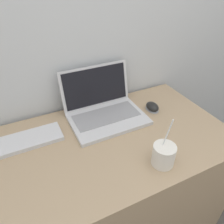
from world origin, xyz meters
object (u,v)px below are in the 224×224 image
Objects in this scene: laptop at (104,108)px; drink_cup at (164,155)px; computer_mouse at (152,107)px; external_keyboard at (21,142)px.

drink_cup is (0.08, -0.41, 0.00)m from laptop.
computer_mouse is 0.70m from external_keyboard.
external_keyboard is (-0.43, -0.03, -0.04)m from laptop.
computer_mouse is at bearing 61.37° from drink_cup.
computer_mouse is 0.25× the size of external_keyboard.
drink_cup is at bearing -79.37° from laptop.
computer_mouse reaches higher than external_keyboard.
drink_cup reaches higher than computer_mouse.
external_keyboard is at bearing 143.22° from drink_cup.
external_keyboard is (-0.70, 0.04, -0.01)m from computer_mouse.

